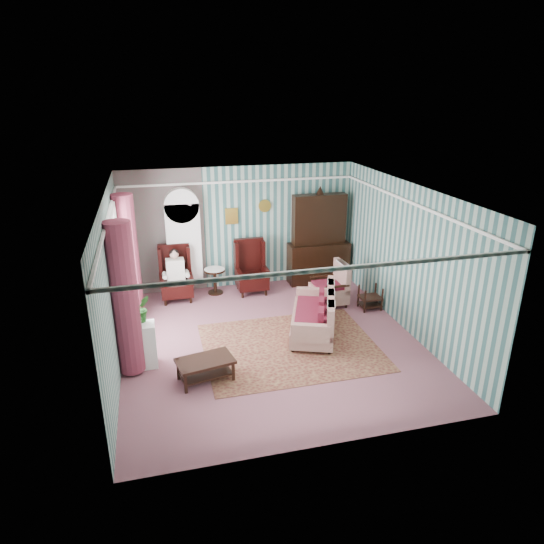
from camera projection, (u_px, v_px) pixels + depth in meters
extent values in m
plane|color=#8C5159|center=(271.00, 341.00, 9.30)|extent=(6.00, 6.00, 0.00)
cube|color=#376462|center=(240.00, 228.00, 11.51)|extent=(5.50, 0.02, 2.90)
cube|color=#376462|center=(329.00, 352.00, 6.07)|extent=(5.50, 0.02, 2.90)
cube|color=#376462|center=(113.00, 285.00, 8.16)|extent=(0.02, 6.00, 2.90)
cube|color=#376462|center=(408.00, 258.00, 9.42)|extent=(0.02, 6.00, 2.90)
cube|color=white|center=(271.00, 191.00, 8.27)|extent=(5.50, 6.00, 0.02)
cube|color=#814253|center=(163.00, 233.00, 11.08)|extent=(1.90, 0.01, 2.90)
cube|color=white|center=(271.00, 211.00, 8.40)|extent=(5.50, 6.00, 0.05)
cube|color=white|center=(115.00, 267.00, 8.67)|extent=(0.04, 1.50, 1.90)
cylinder|color=#853245|center=(125.00, 300.00, 7.83)|extent=(0.44, 0.44, 2.60)
cylinder|color=#853245|center=(128.00, 258.00, 9.73)|extent=(0.44, 0.44, 2.60)
cube|color=gold|center=(232.00, 216.00, 11.33)|extent=(0.30, 0.03, 0.38)
cube|color=silver|center=(184.00, 247.00, 11.17)|extent=(0.80, 0.28, 2.24)
cube|color=black|center=(319.00, 236.00, 11.79)|extent=(1.50, 0.56, 2.36)
cube|color=black|center=(176.00, 274.00, 10.93)|extent=(0.76, 0.80, 1.25)
cube|color=black|center=(252.00, 267.00, 11.34)|extent=(0.76, 0.80, 1.25)
cylinder|color=black|center=(215.00, 281.00, 11.39)|extent=(0.50, 0.50, 0.60)
cube|color=black|center=(370.00, 297.00, 10.59)|extent=(0.45, 0.38, 0.54)
cube|color=white|center=(140.00, 346.00, 8.34)|extent=(0.55, 0.35, 0.80)
cube|color=#4D191E|center=(290.00, 347.00, 9.10)|extent=(3.20, 2.60, 0.01)
cube|color=beige|center=(313.00, 311.00, 9.47)|extent=(1.61, 2.06, 0.93)
cube|color=beige|center=(329.00, 281.00, 10.73)|extent=(0.85, 0.82, 1.09)
cube|color=black|center=(206.00, 370.00, 8.01)|extent=(1.01, 0.72, 0.38)
imported|color=#184E18|center=(136.00, 316.00, 8.03)|extent=(0.39, 0.34, 0.42)
imported|color=#1C4B17|center=(142.00, 309.00, 8.24)|extent=(0.32, 0.29, 0.48)
imported|color=#275A1C|center=(134.00, 314.00, 8.17)|extent=(0.26, 0.26, 0.35)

